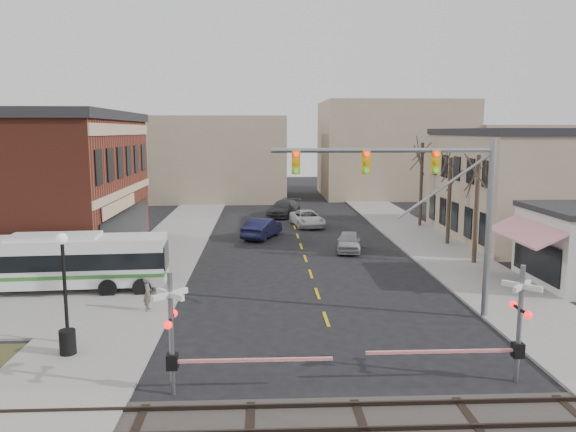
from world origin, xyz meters
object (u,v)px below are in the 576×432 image
object	(u,v)px
car_a	(349,242)
car_b	(262,228)
traffic_signal_mast	(430,191)
car_c	(307,218)
street_lamp	(63,265)
rr_crossing_west	(185,335)
trash_bin	(68,342)
car_d	(284,208)
transit_bus	(56,262)
rr_crossing_east	(507,325)
pedestrian_far	(139,269)
pedestrian_near	(148,294)

from	to	relation	value
car_a	car_b	size ratio (longest dim) A/B	0.83
traffic_signal_mast	car_c	xyz separation A→B (m)	(-3.31, 24.67, -5.03)
street_lamp	car_b	world-z (taller)	street_lamp
car_a	rr_crossing_west	bearing A→B (deg)	-102.23
trash_bin	car_d	distance (m)	35.55
street_lamp	car_b	bearing A→B (deg)	70.79
traffic_signal_mast	car_c	size ratio (longest dim) A/B	1.93
transit_bus	rr_crossing_east	bearing A→B (deg)	-31.28
rr_crossing_west	pedestrian_far	bearing A→B (deg)	108.40
pedestrian_far	car_b	bearing A→B (deg)	40.52
rr_crossing_east	pedestrian_far	world-z (taller)	rr_crossing_east
transit_bus	traffic_signal_mast	bearing A→B (deg)	-15.41
traffic_signal_mast	transit_bus	bearing A→B (deg)	164.59
car_a	pedestrian_far	size ratio (longest dim) A/B	2.21
car_d	pedestrian_near	size ratio (longest dim) A/B	3.46
pedestrian_near	car_d	bearing A→B (deg)	-16.42
rr_crossing_east	car_d	size ratio (longest dim) A/B	1.03
street_lamp	car_c	size ratio (longest dim) A/B	0.87
transit_bus	car_a	xyz separation A→B (m)	(16.70, 9.33, -0.96)
traffic_signal_mast	rr_crossing_east	bearing A→B (deg)	-83.04
traffic_signal_mast	pedestrian_near	xyz separation A→B (m)	(-12.56, 1.40, -4.82)
trash_bin	car_b	distance (m)	24.22
transit_bus	car_a	distance (m)	19.16
traffic_signal_mast	trash_bin	size ratio (longest dim) A/B	10.53
transit_bus	rr_crossing_east	world-z (taller)	rr_crossing_east
traffic_signal_mast	car_b	distance (m)	21.36
traffic_signal_mast	car_d	size ratio (longest dim) A/B	1.79
transit_bus	traffic_signal_mast	distance (m)	19.05
traffic_signal_mast	pedestrian_far	world-z (taller)	traffic_signal_mast
rr_crossing_east	car_a	size ratio (longest dim) A/B	1.40
rr_crossing_west	pedestrian_far	world-z (taller)	rr_crossing_west
car_c	pedestrian_far	xyz separation A→B (m)	(-10.58, -18.96, 0.33)
car_a	car_b	distance (m)	7.97
car_b	pedestrian_near	world-z (taller)	pedestrian_near
trash_bin	pedestrian_near	distance (m)	5.41
rr_crossing_west	traffic_signal_mast	bearing A→B (deg)	35.16
rr_crossing_west	car_b	world-z (taller)	rr_crossing_west
car_b	car_d	bearing A→B (deg)	-79.12
rr_crossing_west	trash_bin	bearing A→B (deg)	146.23
car_a	street_lamp	bearing A→B (deg)	-119.62
rr_crossing_west	pedestrian_near	distance (m)	8.79
street_lamp	car_a	distance (m)	21.75
car_b	pedestrian_near	bearing A→B (deg)	95.37
car_c	pedestrian_far	size ratio (longest dim) A/B	2.77
pedestrian_far	traffic_signal_mast	bearing A→B (deg)	-46.15
car_d	pedestrian_near	xyz separation A→B (m)	(-7.42, -29.25, 0.12)
trash_bin	car_a	world-z (taller)	car_a
car_a	car_c	bearing A→B (deg)	110.97
street_lamp	car_c	world-z (taller)	street_lamp
transit_bus	car_a	size ratio (longest dim) A/B	2.84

